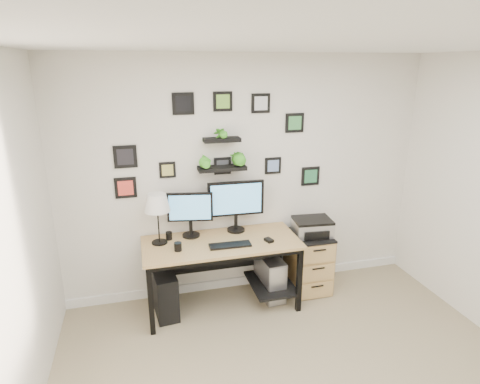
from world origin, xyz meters
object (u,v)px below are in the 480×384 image
object	(u,v)px
monitor_right	(236,202)
table_lamp	(157,204)
file_cabinet	(308,262)
mug	(178,247)
pc_tower_black	(165,292)
printer	(312,227)
desk	(224,250)
monitor_left	(190,211)
pc_tower_grey	(270,276)

from	to	relation	value
monitor_right	table_lamp	bearing A→B (deg)	-172.98
monitor_right	file_cabinet	distance (m)	1.11
mug	pc_tower_black	xyz separation A→B (m)	(-0.15, 0.12, -0.56)
table_lamp	printer	xyz separation A→B (m)	(1.66, -0.04, -0.41)
monitor_right	file_cabinet	size ratio (longest dim) A/B	0.90
desk	table_lamp	xyz separation A→B (m)	(-0.65, 0.09, 0.54)
monitor_left	table_lamp	xyz separation A→B (m)	(-0.33, -0.08, 0.14)
mug	file_cabinet	xyz separation A→B (m)	(1.48, 0.19, -0.46)
monitor_right	printer	world-z (taller)	monitor_right
monitor_right	table_lamp	world-z (taller)	monitor_right
table_lamp	monitor_right	bearing A→B (deg)	7.02
monitor_left	file_cabinet	bearing A→B (deg)	-4.95
table_lamp	mug	world-z (taller)	table_lamp
pc_tower_black	mug	bearing A→B (deg)	-44.77
pc_tower_grey	printer	distance (m)	0.72
monitor_left	table_lamp	world-z (taller)	table_lamp
desk	printer	distance (m)	1.02
mug	table_lamp	bearing A→B (deg)	125.82
mug	monitor_left	bearing A→B (deg)	60.79
mug	file_cabinet	size ratio (longest dim) A/B	0.13
pc_tower_black	file_cabinet	bearing A→B (deg)	-3.26
desk	file_cabinet	distance (m)	1.03
desk	pc_tower_black	world-z (taller)	desk
desk	pc_tower_grey	bearing A→B (deg)	2.05
mug	pc_tower_grey	distance (m)	1.16
monitor_left	pc_tower_grey	xyz separation A→B (m)	(0.84, -0.15, -0.80)
monitor_left	file_cabinet	distance (m)	1.49
monitor_left	monitor_right	distance (m)	0.50
monitor_right	mug	xyz separation A→B (m)	(-0.67, -0.33, -0.29)
monitor_right	pc_tower_black	xyz separation A→B (m)	(-0.81, -0.21, -0.85)
monitor_right	table_lamp	size ratio (longest dim) A/B	1.15
pc_tower_black	file_cabinet	size ratio (longest dim) A/B	0.71
table_lamp	printer	size ratio (longest dim) A/B	1.21
mug	monitor_right	bearing A→B (deg)	26.09
monitor_right	table_lamp	xyz separation A→B (m)	(-0.83, -0.10, 0.09)
monitor_left	pc_tower_black	xyz separation A→B (m)	(-0.32, -0.19, -0.80)
monitor_right	pc_tower_grey	world-z (taller)	monitor_right
table_lamp	pc_tower_black	xyz separation A→B (m)	(0.01, -0.10, -0.93)
printer	pc_tower_grey	bearing A→B (deg)	-176.14
table_lamp	pc_tower_black	size ratio (longest dim) A/B	1.11
pc_tower_grey	file_cabinet	bearing A→B (deg)	4.80
table_lamp	mug	distance (m)	0.47
monitor_right	monitor_left	bearing A→B (deg)	-177.85
monitor_right	file_cabinet	xyz separation A→B (m)	(0.81, -0.13, -0.75)
monitor_left	monitor_right	world-z (taller)	monitor_right
file_cabinet	mug	bearing A→B (deg)	-172.53
monitor_right	printer	bearing A→B (deg)	-9.36
table_lamp	monitor_left	bearing A→B (deg)	14.05
table_lamp	file_cabinet	distance (m)	1.84
mug	desk	bearing A→B (deg)	15.51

